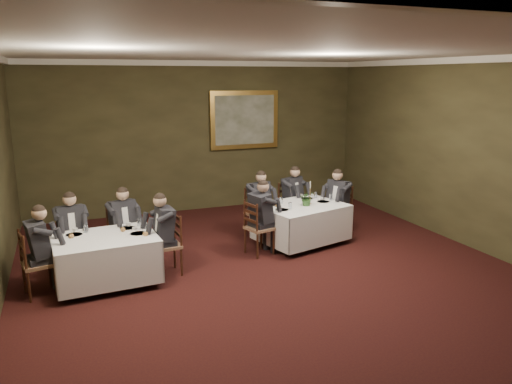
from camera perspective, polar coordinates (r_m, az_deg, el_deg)
ground at (r=7.79m, az=3.58°, el=-10.80°), size 10.00×10.00×0.00m
ceiling at (r=7.13m, az=3.99°, el=15.86°), size 8.00×10.00×0.10m
back_wall at (r=11.92m, az=-6.50°, el=6.26°), size 8.00×0.10×3.50m
right_wall at (r=9.64m, az=25.90°, el=3.42°), size 0.10×10.00×3.50m
crown_molding at (r=7.13m, az=3.99°, el=15.38°), size 8.00×10.00×0.12m
table_main at (r=9.61m, az=5.19°, el=-3.30°), size 1.85×1.58×0.67m
table_second at (r=8.07m, az=-16.77°, el=-7.05°), size 1.61×1.27×0.67m
chair_main_backleft at (r=10.01m, az=0.24°, el=-3.55°), size 0.54×0.53×1.00m
diner_main_backleft at (r=9.94m, az=0.28°, el=-2.31°), size 0.52×0.57×1.35m
chair_main_backright at (r=10.51m, az=4.00°, el=-2.77°), size 0.58×0.57×1.00m
diner_main_backright at (r=10.45m, az=4.07°, el=-1.57°), size 0.57×0.61×1.35m
chair_main_endleft at (r=9.05m, az=0.32°, el=-5.37°), size 0.52×0.53×1.00m
diner_main_endleft at (r=8.99m, az=0.38°, el=-3.98°), size 0.57×0.51×1.35m
chair_main_endright at (r=10.32m, az=9.39°, el=-3.22°), size 0.57×0.58×1.00m
diner_main_endright at (r=10.25m, az=9.40°, el=-2.01°), size 0.61×0.57×1.35m
chair_sec_backleft at (r=8.83m, az=-20.13°, el=-6.70°), size 0.48×0.47×1.00m
diner_sec_backleft at (r=8.74m, az=-20.24°, el=-5.32°), size 0.45×0.52×1.35m
chair_sec_backright at (r=8.92m, az=-14.88°, el=-6.13°), size 0.54×0.52×1.00m
diner_sec_backright at (r=8.84m, az=-14.93°, el=-4.75°), size 0.51×0.57×1.35m
chair_sec_endright at (r=8.30m, az=-10.04°, el=-7.33°), size 0.45×0.47×1.00m
diner_sec_endright at (r=8.22m, az=-10.18°, el=-5.85°), size 0.51×0.44×1.35m
chair_sec_endleft at (r=8.07m, az=-23.57°, el=-8.88°), size 0.51×0.52×1.00m
diner_sec_endleft at (r=7.99m, az=-23.64°, el=-7.35°), size 0.56×0.49×1.35m
centerpiece at (r=9.45m, az=5.85°, el=-0.69°), size 0.34×0.32×0.29m
candlestick at (r=9.58m, az=6.20°, el=-0.39°), size 0.07×0.07×0.45m
place_setting_table_main at (r=9.54m, az=2.19°, el=-1.21°), size 0.33×0.31×0.14m
place_setting_table_second at (r=8.25m, az=-19.74°, el=-4.29°), size 0.33×0.31×0.14m
painting at (r=12.16m, az=-1.33°, el=8.24°), size 1.72×0.09×1.39m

